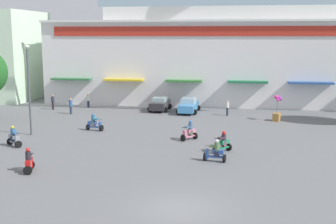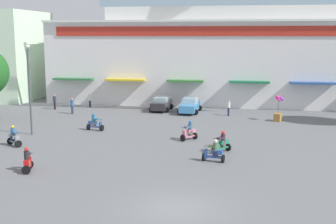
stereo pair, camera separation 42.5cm
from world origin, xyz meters
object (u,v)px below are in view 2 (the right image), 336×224
scooter_rider_2 (214,153)px  balloon_vendor_cart (278,112)px  scooter_rider_4 (189,132)px  pedestrian_0 (90,100)px  scooter_rider_1 (95,123)px  pedestrian_1 (229,107)px  scooter_rider_0 (222,144)px  scooter_rider_5 (27,162)px  scooter_rider_6 (14,137)px  parked_car_1 (190,105)px  streetlamp_near (29,83)px  pedestrian_3 (72,105)px  pedestrian_4 (55,101)px  parked_car_0 (161,104)px

scooter_rider_2 → balloon_vendor_cart: size_ratio=0.60×
scooter_rider_4 → pedestrian_0: bearing=133.0°
scooter_rider_1 → pedestrian_1: (11.10, 9.07, 0.31)m
scooter_rider_0 → scooter_rider_5: bearing=-150.1°
scooter_rider_6 → pedestrian_0: 18.06m
parked_car_1 → streetlamp_near: bearing=-132.4°
pedestrian_3 → pedestrian_4: bearing=141.3°
parked_car_0 → scooter_rider_0: size_ratio=2.61×
scooter_rider_5 → pedestrian_0: bearing=100.7°
scooter_rider_2 → pedestrian_3: (-15.82, 15.47, 0.33)m
scooter_rider_2 → pedestrian_0: size_ratio=0.96×
scooter_rider_5 → pedestrian_0: size_ratio=0.98×
scooter_rider_5 → pedestrian_4: (-7.91, 21.90, 0.34)m
scooter_rider_6 → streetlamp_near: 5.29m
scooter_rider_0 → scooter_rider_5: size_ratio=0.99×
parked_car_0 → pedestrian_1: 7.57m
scooter_rider_2 → pedestrian_0: 25.08m
parked_car_0 → parked_car_1: size_ratio=0.87×
scooter_rider_4 → pedestrian_4: bearing=143.7°
scooter_rider_1 → pedestrian_4: (-8.01, 9.87, 0.36)m
scooter_rider_1 → pedestrian_4: size_ratio=0.91×
parked_car_1 → scooter_rider_0: size_ratio=3.01×
parked_car_0 → pedestrian_0: size_ratio=2.51×
pedestrian_0 → scooter_rider_4: bearing=-47.0°
pedestrian_1 → scooter_rider_1: bearing=-140.7°
scooter_rider_1 → scooter_rider_4: size_ratio=0.97×
parked_car_1 → pedestrian_0: 11.71m
parked_car_0 → balloon_vendor_cart: (12.09, -4.01, 0.14)m
pedestrian_3 → balloon_vendor_cart: balloon_vendor_cart is taller
scooter_rider_1 → scooter_rider_6: bearing=-123.2°
scooter_rider_6 → pedestrian_4: (-3.90, 16.14, 0.32)m
scooter_rider_4 → streetlamp_near: streetlamp_near is taller
scooter_rider_6 → streetlamp_near: size_ratio=0.21×
parked_car_0 → scooter_rider_4: (4.70, -13.27, -0.11)m
pedestrian_0 → streetlamp_near: streetlamp_near is taller
balloon_vendor_cart → scooter_rider_6: bearing=-146.4°
scooter_rider_6 → scooter_rider_5: bearing=-55.2°
pedestrian_4 → balloon_vendor_cart: balloon_vendor_cart is taller
scooter_rider_4 → pedestrian_1: bearing=77.0°
pedestrian_3 → streetlamp_near: size_ratio=0.23×
parked_car_1 → streetlamp_near: (-11.60, -12.71, 3.47)m
scooter_rider_0 → scooter_rider_1: bearing=153.7°
pedestrian_3 → scooter_rider_0: bearing=-38.8°
pedestrian_0 → pedestrian_3: pedestrian_3 is taller
parked_car_1 → pedestrian_4: bearing=-178.5°
parked_car_1 → scooter_rider_1: 12.43m
streetlamp_near → scooter_rider_5: bearing=-64.8°
scooter_rider_2 → scooter_rider_4: (-2.32, 5.74, 0.04)m
scooter_rider_5 → pedestrian_0: pedestrian_0 is taller
scooter_rider_5 → pedestrian_1: size_ratio=0.96×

